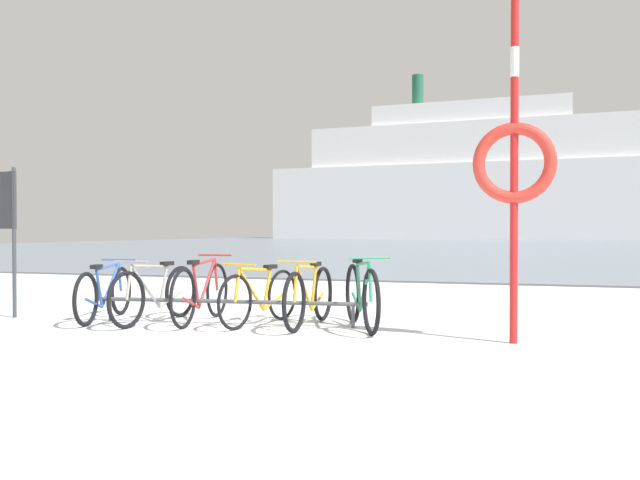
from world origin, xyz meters
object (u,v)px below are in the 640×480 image
object	(u,v)px
bicycle_0	(105,293)
bicycle_2	(201,292)
ferry_ship	(477,183)
info_sign	(2,216)
bicycle_3	(260,296)
rescue_post	(514,154)
bicycle_4	(309,296)
bicycle_1	(155,294)
bicycle_5	(361,296)

from	to	relation	value
bicycle_0	bicycle_2	bearing A→B (deg)	8.20
ferry_ship	info_sign	bearing A→B (deg)	-90.64
bicycle_2	bicycle_3	xyz separation A→B (m)	(0.77, 0.03, -0.03)
bicycle_0	rescue_post	bearing A→B (deg)	-2.62
bicycle_0	bicycle_4	world-z (taller)	bicycle_4
bicycle_3	rescue_post	world-z (taller)	rescue_post
bicycle_4	info_sign	world-z (taller)	info_sign
info_sign	rescue_post	world-z (taller)	rescue_post
bicycle_1	bicycle_4	xyz separation A→B (m)	(1.92, 0.25, 0.00)
bicycle_2	info_sign	world-z (taller)	info_sign
bicycle_1	bicycle_5	world-z (taller)	bicycle_5
bicycle_1	bicycle_4	world-z (taller)	bicycle_4
bicycle_2	ferry_ship	world-z (taller)	ferry_ship
bicycle_0	bicycle_5	bearing A→B (deg)	4.70
rescue_post	ferry_ship	distance (m)	79.95
bicycle_1	bicycle_2	world-z (taller)	bicycle_2
bicycle_2	bicycle_3	distance (m)	0.77
bicycle_0	ferry_ship	xyz separation A→B (m)	(-0.64, 79.34, 6.90)
bicycle_3	bicycle_4	distance (m)	0.62
info_sign	ferry_ship	xyz separation A→B (m)	(0.88, 79.42, 5.92)
bicycle_2	bicycle_3	bearing A→B (deg)	2.01
bicycle_5	info_sign	world-z (taller)	info_sign
bicycle_3	bicycle_4	xyz separation A→B (m)	(0.61, 0.05, 0.02)
bicycle_3	info_sign	bearing A→B (deg)	-175.37
ferry_ship	bicycle_4	bearing A→B (deg)	-87.62
bicycle_3	bicycle_5	bearing A→B (deg)	2.76
bicycle_1	rescue_post	xyz separation A→B (m)	(4.25, -0.23, 1.55)
info_sign	rescue_post	bearing A→B (deg)	-1.31
bicycle_0	rescue_post	world-z (taller)	rescue_post
ferry_ship	bicycle_2	bearing A→B (deg)	-88.62
bicycle_1	bicycle_5	size ratio (longest dim) A/B	1.14
bicycle_3	bicycle_4	bearing A→B (deg)	4.24
bicycle_4	bicycle_0	bearing A→B (deg)	-174.50
bicycle_4	bicycle_5	bearing A→B (deg)	1.32
bicycle_3	bicycle_4	world-z (taller)	bicycle_4
bicycle_2	ferry_ship	distance (m)	79.48
bicycle_4	info_sign	bearing A→B (deg)	-175.43
bicycle_3	bicycle_5	xyz separation A→B (m)	(1.24, 0.06, 0.04)
bicycle_4	bicycle_5	xyz separation A→B (m)	(0.63, 0.01, 0.02)
bicycle_2	bicycle_5	world-z (taller)	bicycle_5
bicycle_2	bicycle_4	xyz separation A→B (m)	(1.38, 0.07, -0.02)
bicycle_1	bicycle_5	distance (m)	2.56
bicycle_0	ferry_ship	bearing A→B (deg)	90.46
rescue_post	ferry_ship	world-z (taller)	ferry_ship
bicycle_5	bicycle_1	bearing A→B (deg)	-174.00
bicycle_1	ferry_ship	distance (m)	79.65
bicycle_0	bicycle_1	bearing A→B (deg)	0.11
bicycle_0	bicycle_1	size ratio (longest dim) A/B	0.95
bicycle_1	ferry_ship	world-z (taller)	ferry_ship
bicycle_2	ferry_ship	bearing A→B (deg)	91.38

